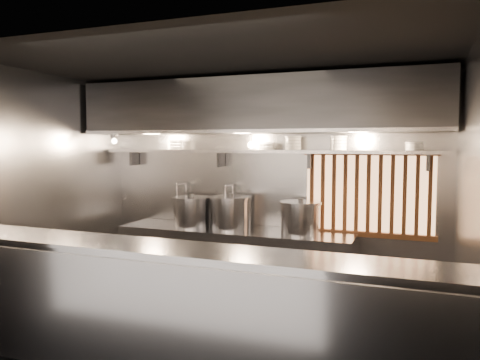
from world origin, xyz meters
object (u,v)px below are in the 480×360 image
Objects in this scene: pendant_bulb at (251,145)px; stock_pot_left at (192,212)px; stock_pot_right at (301,218)px; heat_lamp at (113,137)px; stock_pot_mid at (231,212)px.

pendant_bulb reaches higher than stock_pot_left.
heat_lamp is at bearing -173.70° from stock_pot_right.
stock_pot_left is 1.44m from stock_pot_right.
pendant_bulb reaches higher than stock_pot_mid.
heat_lamp is 2.65m from stock_pot_right.
stock_pot_right is (1.44, 0.02, 0.00)m from stock_pot_left.
heat_lamp is at bearing -169.00° from pendant_bulb.
pendant_bulb is 0.34× the size of stock_pot_left.
heat_lamp is 0.63× the size of stock_pot_left.
heat_lamp is at bearing -165.94° from stock_pot_left.
stock_pot_right reaches higher than stock_pot_left.
stock_pot_mid is at bearing 10.82° from heat_lamp.
pendant_bulb is at bearing 173.11° from stock_pot_right.
stock_pot_left is 0.91× the size of stock_pot_mid.
stock_pot_right is at bearing -6.89° from pendant_bulb.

